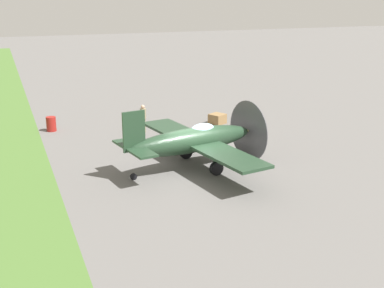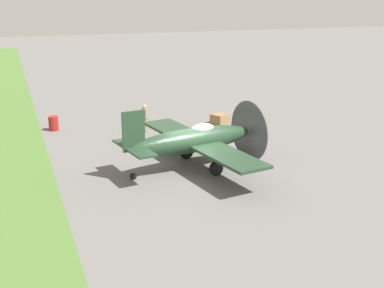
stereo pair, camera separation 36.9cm
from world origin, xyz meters
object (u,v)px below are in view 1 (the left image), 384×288
Objects in this scene: airplane_lead at (195,140)px; supply_crate at (217,119)px; fuel_drum at (51,124)px; ground_crew_chief at (143,118)px.

supply_crate is at bearing 139.00° from airplane_lead.
fuel_drum reaches higher than supply_crate.
airplane_lead reaches higher than supply_crate.
ground_crew_chief is at bearing 66.05° from fuel_drum.
airplane_lead is 11.20m from fuel_drum.
ground_crew_chief is at bearing -86.28° from supply_crate.
airplane_lead is at bearing -31.05° from supply_crate.
fuel_drum is at bearing -158.28° from airplane_lead.
supply_crate is at bearing 79.07° from fuel_drum.
supply_crate is (-0.33, 5.12, -0.59)m from ground_crew_chief.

